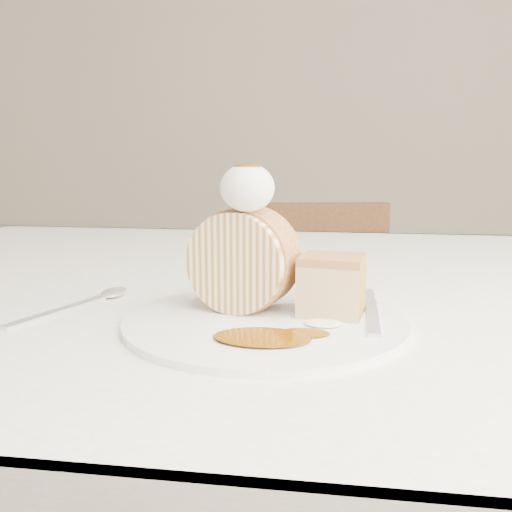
# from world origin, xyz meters

# --- Properties ---
(table) EXTENTS (1.40, 0.90, 0.75)m
(table) POSITION_xyz_m (0.00, 0.20, 0.66)
(table) COLOR beige
(table) RESTS_ON ground
(chair_far) EXTENTS (0.43, 0.43, 0.78)m
(chair_far) POSITION_xyz_m (-0.05, 1.07, 0.44)
(chair_far) COLOR brown
(chair_far) RESTS_ON ground
(plate) EXTENTS (0.29, 0.29, 0.01)m
(plate) POSITION_xyz_m (-0.05, 0.01, 0.75)
(plate) COLOR white
(plate) RESTS_ON table
(roulade_slice) EXTENTS (0.11, 0.07, 0.10)m
(roulade_slice) POSITION_xyz_m (-0.07, 0.04, 0.80)
(roulade_slice) COLOR beige
(roulade_slice) RESTS_ON plate
(cake_chunk) EXTENTS (0.06, 0.06, 0.05)m
(cake_chunk) POSITION_xyz_m (0.01, 0.03, 0.78)
(cake_chunk) COLOR #C18549
(cake_chunk) RESTS_ON plate
(whipped_cream) EXTENTS (0.05, 0.05, 0.04)m
(whipped_cream) POSITION_xyz_m (-0.06, 0.02, 0.87)
(whipped_cream) COLOR white
(whipped_cream) RESTS_ON roulade_slice
(caramel_drizzle) EXTENTS (0.02, 0.02, 0.01)m
(caramel_drizzle) POSITION_xyz_m (-0.06, 0.02, 0.90)
(caramel_drizzle) COLOR #6D3704
(caramel_drizzle) RESTS_ON whipped_cream
(caramel_pool) EXTENTS (0.09, 0.06, 0.00)m
(caramel_pool) POSITION_xyz_m (-0.04, -0.05, 0.76)
(caramel_pool) COLOR #6D3704
(caramel_pool) RESTS_ON plate
(fork) EXTENTS (0.02, 0.15, 0.00)m
(fork) POSITION_xyz_m (0.05, 0.02, 0.76)
(fork) COLOR silver
(fork) RESTS_ON plate
(spoon) EXTENTS (0.07, 0.15, 0.00)m
(spoon) POSITION_xyz_m (-0.25, 0.01, 0.75)
(spoon) COLOR silver
(spoon) RESTS_ON table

